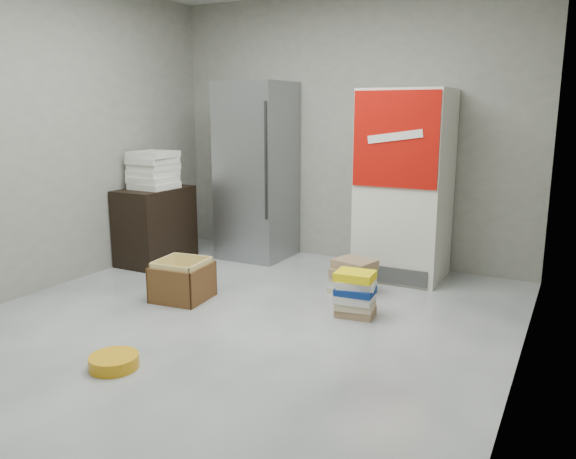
% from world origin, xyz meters
% --- Properties ---
extents(ground, '(5.00, 5.00, 0.00)m').
position_xyz_m(ground, '(0.00, 0.00, 0.00)').
color(ground, silver).
rests_on(ground, ground).
extents(room_shell, '(4.04, 5.04, 2.82)m').
position_xyz_m(room_shell, '(0.00, 0.00, 1.80)').
color(room_shell, gray).
rests_on(room_shell, ground).
extents(steel_fridge, '(0.70, 0.72, 1.90)m').
position_xyz_m(steel_fridge, '(-0.90, 2.13, 0.95)').
color(steel_fridge, gray).
rests_on(steel_fridge, ground).
extents(coke_cooler, '(0.80, 0.73, 1.80)m').
position_xyz_m(coke_cooler, '(0.75, 2.12, 0.90)').
color(coke_cooler, silver).
rests_on(coke_cooler, ground).
extents(wood_shelf, '(0.50, 0.80, 0.80)m').
position_xyz_m(wood_shelf, '(-1.73, 1.40, 0.40)').
color(wood_shelf, black).
rests_on(wood_shelf, ground).
extents(supply_box_stack, '(0.44, 0.44, 0.39)m').
position_xyz_m(supply_box_stack, '(-1.72, 1.40, 0.99)').
color(supply_box_stack, silver).
rests_on(supply_box_stack, wood_shelf).
extents(phonebook_stack_main, '(0.34, 0.29, 0.37)m').
position_xyz_m(phonebook_stack_main, '(0.75, 0.88, 0.18)').
color(phonebook_stack_main, '#937351').
rests_on(phonebook_stack_main, ground).
extents(phonebook_stack_side, '(0.41, 0.37, 0.31)m').
position_xyz_m(phonebook_stack_side, '(0.53, 1.40, 0.15)').
color(phonebook_stack_side, '#C4B08A').
rests_on(phonebook_stack_side, ground).
extents(cardboard_box, '(0.48, 0.48, 0.35)m').
position_xyz_m(cardboard_box, '(-0.72, 0.56, 0.14)').
color(cardboard_box, yellow).
rests_on(cardboard_box, ground).
extents(bucket_lid, '(0.33, 0.33, 0.08)m').
position_xyz_m(bucket_lid, '(-0.26, -0.71, 0.04)').
color(bucket_lid, orange).
rests_on(bucket_lid, ground).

